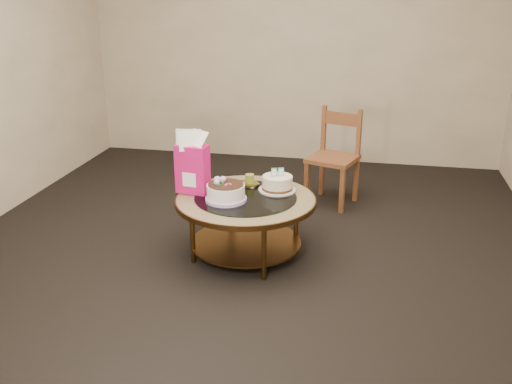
% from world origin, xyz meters
% --- Properties ---
extents(ground, '(5.00, 5.00, 0.00)m').
position_xyz_m(ground, '(0.00, 0.00, 0.00)').
color(ground, black).
rests_on(ground, ground).
extents(room_walls, '(4.52, 5.02, 2.61)m').
position_xyz_m(room_walls, '(0.00, 0.00, 1.54)').
color(room_walls, beige).
rests_on(room_walls, ground).
extents(coffee_table, '(1.02, 1.02, 0.46)m').
position_xyz_m(coffee_table, '(0.00, -0.00, 0.38)').
color(coffee_table, brown).
rests_on(coffee_table, ground).
extents(decorated_cake, '(0.29, 0.29, 0.17)m').
position_xyz_m(decorated_cake, '(-0.12, -0.09, 0.51)').
color(decorated_cake, '#C69EE0').
rests_on(decorated_cake, coffee_table).
extents(cream_cake, '(0.28, 0.28, 0.18)m').
position_xyz_m(cream_cake, '(0.20, 0.18, 0.51)').
color(cream_cake, silver).
rests_on(cream_cake, coffee_table).
extents(gift_bag, '(0.25, 0.19, 0.46)m').
position_xyz_m(gift_bag, '(-0.40, 0.03, 0.69)').
color(gift_bag, '#E71583').
rests_on(gift_bag, coffee_table).
extents(pillar_candle, '(0.14, 0.14, 0.10)m').
position_xyz_m(pillar_candle, '(-0.02, 0.24, 0.49)').
color(pillar_candle, '#C6B351').
rests_on(pillar_candle, coffee_table).
extents(dining_chair, '(0.50, 0.50, 0.86)m').
position_xyz_m(dining_chair, '(0.55, 1.20, 0.44)').
color(dining_chair, brown).
rests_on(dining_chair, ground).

